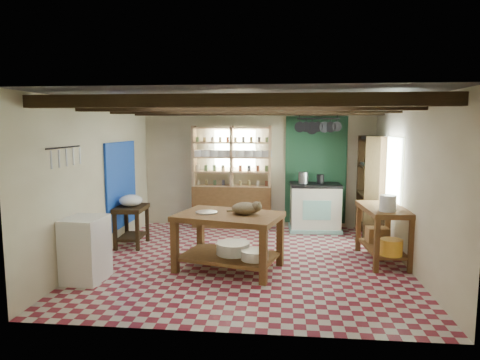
# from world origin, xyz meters

# --- Properties ---
(floor) EXTENTS (5.00, 5.00, 0.02)m
(floor) POSITION_xyz_m (0.00, 0.00, -0.01)
(floor) COLOR maroon
(floor) RESTS_ON ground
(ceiling) EXTENTS (5.00, 5.00, 0.02)m
(ceiling) POSITION_xyz_m (0.00, 0.00, 2.60)
(ceiling) COLOR #3F3E43
(ceiling) RESTS_ON wall_back
(wall_back) EXTENTS (5.00, 0.04, 2.60)m
(wall_back) POSITION_xyz_m (0.00, 2.50, 1.30)
(wall_back) COLOR beige
(wall_back) RESTS_ON floor
(wall_front) EXTENTS (5.00, 0.04, 2.60)m
(wall_front) POSITION_xyz_m (0.00, -2.50, 1.30)
(wall_front) COLOR beige
(wall_front) RESTS_ON floor
(wall_left) EXTENTS (0.04, 5.00, 2.60)m
(wall_left) POSITION_xyz_m (-2.50, 0.00, 1.30)
(wall_left) COLOR beige
(wall_left) RESTS_ON floor
(wall_right) EXTENTS (0.04, 5.00, 2.60)m
(wall_right) POSITION_xyz_m (2.50, 0.00, 1.30)
(wall_right) COLOR beige
(wall_right) RESTS_ON floor
(ceiling_beams) EXTENTS (5.00, 3.80, 0.15)m
(ceiling_beams) POSITION_xyz_m (0.00, 0.00, 2.48)
(ceiling_beams) COLOR #312111
(ceiling_beams) RESTS_ON ceiling
(blue_wall_patch) EXTENTS (0.04, 1.40, 1.60)m
(blue_wall_patch) POSITION_xyz_m (-2.47, 0.90, 1.10)
(blue_wall_patch) COLOR blue
(blue_wall_patch) RESTS_ON wall_left
(green_wall_patch) EXTENTS (1.30, 0.04, 2.30)m
(green_wall_patch) POSITION_xyz_m (1.25, 2.47, 1.25)
(green_wall_patch) COLOR #1D482E
(green_wall_patch) RESTS_ON wall_back
(window_back) EXTENTS (0.90, 0.02, 0.80)m
(window_back) POSITION_xyz_m (-0.50, 2.48, 1.70)
(window_back) COLOR white
(window_back) RESTS_ON wall_back
(window_right) EXTENTS (0.02, 1.30, 1.20)m
(window_right) POSITION_xyz_m (2.48, 1.00, 1.40)
(window_right) COLOR white
(window_right) RESTS_ON wall_right
(utensil_rail) EXTENTS (0.06, 0.90, 0.28)m
(utensil_rail) POSITION_xyz_m (-2.44, -1.20, 1.78)
(utensil_rail) COLOR black
(utensil_rail) RESTS_ON wall_left
(pot_rack) EXTENTS (0.86, 0.12, 0.36)m
(pot_rack) POSITION_xyz_m (1.25, 2.05, 2.18)
(pot_rack) COLOR black
(pot_rack) RESTS_ON ceiling
(shelving_unit) EXTENTS (1.70, 0.34, 2.20)m
(shelving_unit) POSITION_xyz_m (-0.55, 2.31, 1.10)
(shelving_unit) COLOR tan
(shelving_unit) RESTS_ON floor
(tall_rack) EXTENTS (0.40, 0.86, 2.00)m
(tall_rack) POSITION_xyz_m (2.28, 1.80, 1.00)
(tall_rack) COLOR #312111
(tall_rack) RESTS_ON floor
(work_table) EXTENTS (1.74, 1.37, 0.87)m
(work_table) POSITION_xyz_m (-0.26, -0.46, 0.43)
(work_table) COLOR brown
(work_table) RESTS_ON floor
(stove) EXTENTS (1.06, 0.74, 1.00)m
(stove) POSITION_xyz_m (1.23, 2.15, 0.50)
(stove) COLOR silver
(stove) RESTS_ON floor
(prep_table) EXTENTS (0.53, 0.75, 0.74)m
(prep_table) POSITION_xyz_m (-2.20, 0.64, 0.37)
(prep_table) COLOR #312111
(prep_table) RESTS_ON floor
(white_cabinet) EXTENTS (0.54, 0.64, 0.92)m
(white_cabinet) POSITION_xyz_m (-2.22, -1.15, 0.46)
(white_cabinet) COLOR white
(white_cabinet) RESTS_ON floor
(right_counter) EXTENTS (0.71, 1.29, 0.90)m
(right_counter) POSITION_xyz_m (2.18, 0.19, 0.45)
(right_counter) COLOR brown
(right_counter) RESTS_ON floor
(cat) EXTENTS (0.44, 0.35, 0.19)m
(cat) POSITION_xyz_m (-0.00, -0.48, 0.96)
(cat) COLOR olive
(cat) RESTS_ON work_table
(steel_tray) EXTENTS (0.41, 0.41, 0.02)m
(steel_tray) POSITION_xyz_m (-0.61, -0.42, 0.88)
(steel_tray) COLOR #A2A2A9
(steel_tray) RESTS_ON work_table
(basin_large) EXTENTS (0.63, 0.63, 0.18)m
(basin_large) POSITION_xyz_m (-0.20, -0.42, 0.32)
(basin_large) COLOR white
(basin_large) RESTS_ON work_table
(basin_small) EXTENTS (0.50, 0.50, 0.14)m
(basin_small) POSITION_xyz_m (0.15, -0.67, 0.30)
(basin_small) COLOR white
(basin_small) RESTS_ON work_table
(kettle_left) EXTENTS (0.22, 0.22, 0.24)m
(kettle_left) POSITION_xyz_m (0.98, 2.14, 1.12)
(kettle_left) COLOR #A2A2A9
(kettle_left) RESTS_ON stove
(kettle_right) EXTENTS (0.16, 0.16, 0.19)m
(kettle_right) POSITION_xyz_m (1.33, 2.15, 1.10)
(kettle_right) COLOR black
(kettle_right) RESTS_ON stove
(enamel_bowl) EXTENTS (0.44, 0.44, 0.21)m
(enamel_bowl) POSITION_xyz_m (-2.20, 0.64, 0.85)
(enamel_bowl) COLOR white
(enamel_bowl) RESTS_ON prep_table
(white_bucket) EXTENTS (0.26, 0.26, 0.25)m
(white_bucket) POSITION_xyz_m (2.15, -0.16, 1.02)
(white_bucket) COLOR white
(white_bucket) RESTS_ON right_counter
(wicker_basket) EXTENTS (0.37, 0.31, 0.25)m
(wicker_basket) POSITION_xyz_m (2.16, 0.49, 0.36)
(wicker_basket) COLOR olive
(wicker_basket) RESTS_ON right_counter
(yellow_tub) EXTENTS (0.36, 0.36, 0.24)m
(yellow_tub) POSITION_xyz_m (2.21, -0.26, 0.36)
(yellow_tub) COLOR #F9AB29
(yellow_tub) RESTS_ON right_counter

